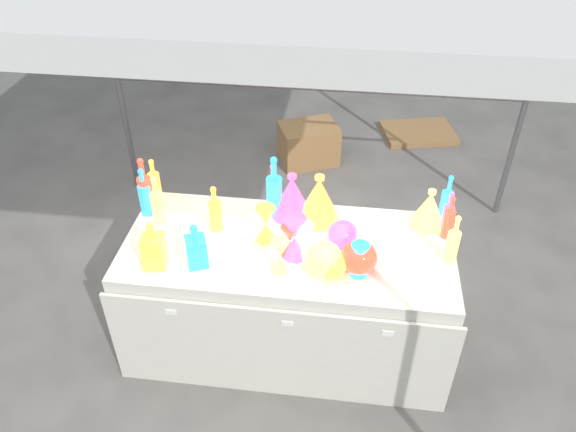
# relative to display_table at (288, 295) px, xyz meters

# --- Properties ---
(ground) EXTENTS (80.00, 80.00, 0.00)m
(ground) POSITION_rel_display_table_xyz_m (-0.00, 0.01, -0.37)
(ground) COLOR slate
(ground) RESTS_ON ground
(display_table) EXTENTS (1.84, 0.83, 0.75)m
(display_table) POSITION_rel_display_table_xyz_m (0.00, 0.00, 0.00)
(display_table) COLOR silver
(display_table) RESTS_ON ground
(cardboard_box_closed) EXTENTS (0.60, 0.53, 0.36)m
(cardboard_box_closed) POSITION_rel_display_table_xyz_m (-0.08, 2.08, -0.19)
(cardboard_box_closed) COLOR #987044
(cardboard_box_closed) RESTS_ON ground
(cardboard_box_flat) EXTENTS (0.77, 0.63, 0.06)m
(cardboard_box_flat) POSITION_rel_display_table_xyz_m (0.95, 2.70, -0.35)
(cardboard_box_flat) COLOR #987044
(cardboard_box_flat) RESTS_ON ground
(bottle_0) EXTENTS (0.07, 0.07, 0.27)m
(bottle_0) POSITION_rel_display_table_xyz_m (-0.85, 0.36, 0.51)
(bottle_0) COLOR red
(bottle_0) RESTS_ON display_table
(bottle_1) EXTENTS (0.09, 0.09, 0.31)m
(bottle_1) POSITION_rel_display_table_xyz_m (-0.85, 0.19, 0.53)
(bottle_1) COLOR #157726
(bottle_1) RESTS_ON display_table
(bottle_2) EXTENTS (0.09, 0.09, 0.36)m
(bottle_2) POSITION_rel_display_table_xyz_m (-0.85, 0.21, 0.56)
(bottle_2) COLOR orange
(bottle_2) RESTS_ON display_table
(bottle_3) EXTENTS (0.08, 0.08, 0.32)m
(bottle_3) POSITION_rel_display_table_xyz_m (-0.12, 0.31, 0.54)
(bottle_3) COLOR blue
(bottle_3) RESTS_ON display_table
(bottle_4) EXTENTS (0.08, 0.08, 0.31)m
(bottle_4) POSITION_rel_display_table_xyz_m (-0.75, 0.12, 0.53)
(bottle_4) COLOR #14817B
(bottle_4) RESTS_ON display_table
(bottle_6) EXTENTS (0.08, 0.08, 0.29)m
(bottle_6) POSITION_rel_display_table_xyz_m (-0.42, 0.10, 0.52)
(bottle_6) COLOR red
(bottle_6) RESTS_ON display_table
(bottle_7) EXTENTS (0.11, 0.11, 0.38)m
(bottle_7) POSITION_rel_display_table_xyz_m (-0.11, 0.29, 0.57)
(bottle_7) COLOR #157726
(bottle_7) RESTS_ON display_table
(decanter_0) EXTENTS (0.13, 0.13, 0.27)m
(decanter_0) POSITION_rel_display_table_xyz_m (-0.66, -0.23, 0.51)
(decanter_0) COLOR red
(decanter_0) RESTS_ON display_table
(decanter_2) EXTENTS (0.13, 0.13, 0.26)m
(decanter_2) POSITION_rel_display_table_xyz_m (-0.45, -0.20, 0.51)
(decanter_2) COLOR #157726
(decanter_2) RESTS_ON display_table
(hourglass_0) EXTENTS (0.11, 0.11, 0.19)m
(hourglass_0) POSITION_rel_display_table_xyz_m (0.02, -0.07, 0.47)
(hourglass_0) COLOR orange
(hourglass_0) RESTS_ON display_table
(hourglass_1) EXTENTS (0.15, 0.15, 0.25)m
(hourglass_1) POSITION_rel_display_table_xyz_m (0.04, -0.07, 0.50)
(hourglass_1) COLOR blue
(hourglass_1) RESTS_ON display_table
(hourglass_2) EXTENTS (0.12, 0.12, 0.19)m
(hourglass_2) POSITION_rel_display_table_xyz_m (-0.02, -0.19, 0.47)
(hourglass_2) COLOR #14817B
(hourglass_2) RESTS_ON display_table
(hourglass_3) EXTENTS (0.11, 0.11, 0.21)m
(hourglass_3) POSITION_rel_display_table_xyz_m (0.09, -0.06, 0.48)
(hourglass_3) COLOR #B1237A
(hourglass_3) RESTS_ON display_table
(hourglass_4) EXTENTS (0.12, 0.12, 0.22)m
(hourglass_4) POSITION_rel_display_table_xyz_m (-0.13, 0.04, 0.48)
(hourglass_4) COLOR red
(hourglass_4) RESTS_ON display_table
(hourglass_5) EXTENTS (0.13, 0.13, 0.19)m
(hourglass_5) POSITION_rel_display_table_xyz_m (0.39, -0.17, 0.47)
(hourglass_5) COLOR #157726
(hourglass_5) RESTS_ON display_table
(globe_0) EXTENTS (0.20, 0.20, 0.12)m
(globe_0) POSITION_rel_display_table_xyz_m (0.25, -0.19, 0.44)
(globe_0) COLOR red
(globe_0) RESTS_ON display_table
(globe_1) EXTENTS (0.20, 0.20, 0.15)m
(globe_1) POSITION_rel_display_table_xyz_m (0.21, -0.17, 0.45)
(globe_1) COLOR #14817B
(globe_1) RESTS_ON display_table
(globe_2) EXTENTS (0.21, 0.21, 0.15)m
(globe_2) POSITION_rel_display_table_xyz_m (0.38, -0.14, 0.45)
(globe_2) COLOR orange
(globe_2) RESTS_ON display_table
(globe_3) EXTENTS (0.20, 0.20, 0.13)m
(globe_3) POSITION_rel_display_table_xyz_m (0.29, 0.05, 0.44)
(globe_3) COLOR blue
(globe_3) RESTS_ON display_table
(lampshade_1) EXTENTS (0.29, 0.29, 0.29)m
(lampshade_1) POSITION_rel_display_table_xyz_m (0.14, 0.27, 0.52)
(lampshade_1) COLOR #FFF635
(lampshade_1) RESTS_ON display_table
(lampshade_2) EXTENTS (0.29, 0.29, 0.27)m
(lampshade_2) POSITION_rel_display_table_xyz_m (-0.01, 0.29, 0.51)
(lampshade_2) COLOR blue
(lampshade_2) RESTS_ON display_table
(lampshade_3) EXTENTS (0.24, 0.24, 0.24)m
(lampshade_3) POSITION_rel_display_table_xyz_m (0.76, 0.29, 0.49)
(lampshade_3) COLOR #14817B
(lampshade_3) RESTS_ON display_table
(bottle_8) EXTENTS (0.08, 0.08, 0.30)m
(bottle_8) POSITION_rel_display_table_xyz_m (0.86, 0.35, 0.53)
(bottle_8) COLOR #157726
(bottle_8) RESTS_ON display_table
(bottle_9) EXTENTS (0.07, 0.07, 0.27)m
(bottle_9) POSITION_rel_display_table_xyz_m (0.86, 0.20, 0.51)
(bottle_9) COLOR orange
(bottle_9) RESTS_ON display_table
(bottle_10) EXTENTS (0.08, 0.08, 0.26)m
(bottle_10) POSITION_rel_display_table_xyz_m (0.86, 0.24, 0.51)
(bottle_10) COLOR blue
(bottle_10) RESTS_ON display_table
(bottle_11) EXTENTS (0.08, 0.08, 0.29)m
(bottle_11) POSITION_rel_display_table_xyz_m (0.86, -0.01, 0.52)
(bottle_11) COLOR #14817B
(bottle_11) RESTS_ON display_table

